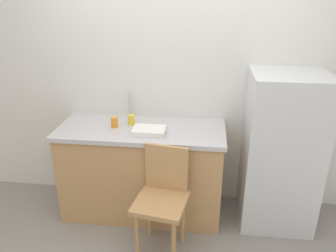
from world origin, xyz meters
The scene contains 9 objects.
back_wall centered at (0.00, 1.00, 1.20)m, with size 4.80×0.10×2.40m, color silver.
cabinet_base centered at (-0.27, 0.65, 0.42)m, with size 1.47×0.60×0.84m, color tan.
countertop centered at (-0.27, 0.65, 0.86)m, with size 1.51×0.64×0.04m, color #B7B7BC.
faucet centered at (-0.43, 0.90, 1.01)m, with size 0.02×0.02×0.26m, color #B7B7BC.
refrigerator centered at (0.98, 0.66, 0.71)m, with size 0.63×0.58×1.42m, color silver.
chair centered at (-0.02, 0.17, 0.50)m, with size 0.46×0.46×0.89m.
dish_tray centered at (-0.18, 0.53, 0.91)m, with size 0.28×0.20×0.05m, color white.
cup_yellow centered at (-0.38, 0.72, 0.93)m, with size 0.06×0.06×0.09m, color yellow.
cup_orange centered at (-0.52, 0.64, 0.93)m, with size 0.06×0.06×0.09m, color orange.
Camera 1 is at (0.30, -2.08, 2.06)m, focal length 35.74 mm.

